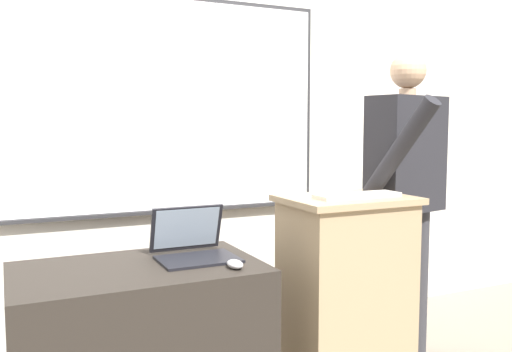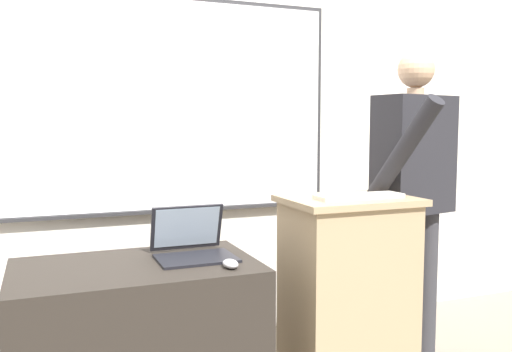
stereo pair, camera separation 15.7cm
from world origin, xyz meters
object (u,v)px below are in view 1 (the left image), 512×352
(side_desk, at_px, (140,349))
(computer_mouse_by_laptop, at_px, (235,264))
(lectern_podium, at_px, (345,294))
(person_presenter, at_px, (406,184))
(laptop, at_px, (192,243))
(wireless_keyboard, at_px, (358,195))

(side_desk, bearing_deg, computer_mouse_by_laptop, -29.29)
(lectern_podium, distance_m, computer_mouse_by_laptop, 0.69)
(side_desk, bearing_deg, lectern_podium, -4.07)
(person_presenter, bearing_deg, lectern_podium, -173.31)
(person_presenter, relative_size, laptop, 4.99)
(person_presenter, xyz_separation_m, wireless_keyboard, (-0.48, -0.22, -0.01))
(side_desk, distance_m, laptop, 0.50)
(lectern_podium, relative_size, laptop, 2.84)
(side_desk, relative_size, laptop, 3.00)
(laptop, distance_m, wireless_keyboard, 0.80)
(person_presenter, height_order, computer_mouse_by_laptop, person_presenter)
(computer_mouse_by_laptop, bearing_deg, lectern_podium, 11.37)
(lectern_podium, height_order, laptop, lectern_podium)
(side_desk, height_order, person_presenter, person_presenter)
(lectern_podium, height_order, side_desk, lectern_podium)
(laptop, height_order, computer_mouse_by_laptop, laptop)
(lectern_podium, relative_size, person_presenter, 0.57)
(person_presenter, relative_size, computer_mouse_by_laptop, 16.82)
(wireless_keyboard, bearing_deg, computer_mouse_by_laptop, -173.78)
(computer_mouse_by_laptop, bearing_deg, person_presenter, 14.49)
(laptop, relative_size, wireless_keyboard, 0.80)
(side_desk, height_order, laptop, laptop)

